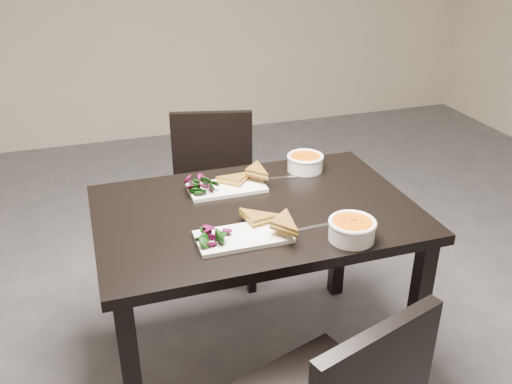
% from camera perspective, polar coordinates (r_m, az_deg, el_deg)
% --- Properties ---
extents(ground, '(5.00, 5.00, 0.00)m').
position_cam_1_polar(ground, '(2.95, 6.68, -9.82)').
color(ground, '#47474C').
rests_on(ground, ground).
extents(table, '(1.20, 0.80, 0.75)m').
position_cam_1_polar(table, '(2.14, 0.00, -4.05)').
color(table, black).
rests_on(table, ground).
extents(chair_far, '(0.51, 0.51, 0.85)m').
position_cam_1_polar(chair_far, '(2.87, -4.43, 0.59)').
color(chair_far, black).
rests_on(chair_far, ground).
extents(plate_near, '(0.32, 0.16, 0.02)m').
position_cam_1_polar(plate_near, '(1.89, -1.32, -4.65)').
color(plate_near, white).
rests_on(plate_near, table).
extents(sandwich_near, '(0.18, 0.14, 0.05)m').
position_cam_1_polar(sandwich_near, '(1.91, 0.41, -3.24)').
color(sandwich_near, olive).
rests_on(sandwich_near, plate_near).
extents(salad_near, '(0.10, 0.09, 0.04)m').
position_cam_1_polar(salad_near, '(1.86, -4.29, -4.34)').
color(salad_near, black).
rests_on(salad_near, plate_near).
extents(soup_bowl_near, '(0.16, 0.16, 0.07)m').
position_cam_1_polar(soup_bowl_near, '(1.90, 9.89, -3.74)').
color(soup_bowl_near, white).
rests_on(soup_bowl_near, table).
extents(cutlery_near, '(0.18, 0.03, 0.00)m').
position_cam_1_polar(cutlery_near, '(1.98, 6.15, -3.58)').
color(cutlery_near, silver).
rests_on(cutlery_near, table).
extents(plate_far, '(0.31, 0.15, 0.02)m').
position_cam_1_polar(plate_far, '(2.23, -3.03, 0.43)').
color(plate_far, white).
rests_on(plate_far, table).
extents(sandwich_far, '(0.19, 0.19, 0.05)m').
position_cam_1_polar(sandwich_far, '(2.22, -1.33, 1.26)').
color(sandwich_far, olive).
rests_on(sandwich_far, plate_far).
extents(salad_far, '(0.10, 0.09, 0.04)m').
position_cam_1_polar(salad_far, '(2.20, -5.56, 0.75)').
color(salad_far, black).
rests_on(salad_far, plate_far).
extents(soup_bowl_far, '(0.16, 0.16, 0.07)m').
position_cam_1_polar(soup_bowl_far, '(2.40, 5.10, 3.16)').
color(soup_bowl_far, white).
rests_on(soup_bowl_far, table).
extents(cutlery_far, '(0.18, 0.04, 0.00)m').
position_cam_1_polar(cutlery_far, '(2.33, 2.01, 1.44)').
color(cutlery_far, silver).
rests_on(cutlery_far, table).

